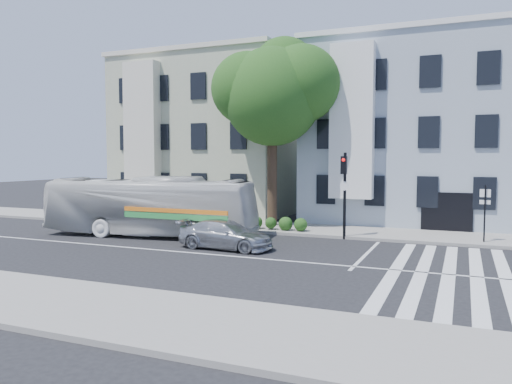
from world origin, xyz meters
The scene contains 11 objects.
ground centered at (0.00, 0.00, 0.00)m, with size 120.00×120.00×0.00m, color black.
sidewalk_far centered at (0.00, 8.00, 0.07)m, with size 80.00×4.00×0.15m, color gray.
sidewalk_near centered at (0.00, -8.00, 0.07)m, with size 80.00×4.00×0.15m, color gray.
building_left centered at (-7.00, 15.00, 5.50)m, with size 12.00×10.00×11.00m, color #A3AA8E.
building_right centered at (7.00, 15.00, 5.50)m, with size 12.00×10.00×11.00m, color #97A4B3.
street_tree centered at (0.06, 8.74, 7.83)m, with size 7.30×5.90×11.10m.
bus centered at (-4.73, 3.20, 1.54)m, with size 11.04×2.58×3.08m, color silver.
sedan centered at (0.47, 1.44, 0.63)m, with size 4.35×1.77×1.26m, color #B8BAC0.
hedge centered at (-1.98, 6.80, 0.50)m, with size 8.50×0.84×0.70m, color #2B5A1D, non-canonical shape.
traffic_signal centered at (4.78, 5.94, 2.77)m, with size 0.45×0.53×4.30m.
far_sign_pole centered at (11.13, 6.94, 1.80)m, with size 0.47×0.20×2.63m.
Camera 1 is at (10.20, -18.31, 4.07)m, focal length 35.00 mm.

